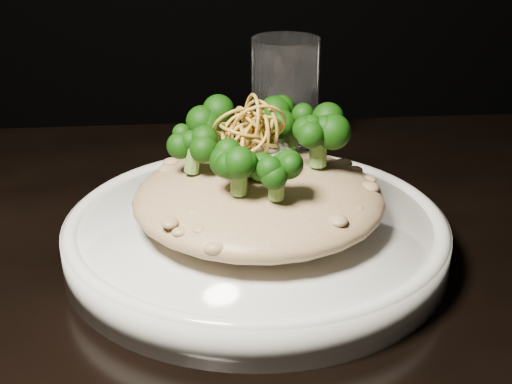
% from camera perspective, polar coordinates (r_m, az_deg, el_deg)
% --- Properties ---
extents(table, '(1.10, 0.80, 0.75)m').
position_cam_1_polar(table, '(0.59, 9.77, -14.78)').
color(table, black).
rests_on(table, ground).
extents(plate, '(0.30, 0.30, 0.03)m').
position_cam_1_polar(plate, '(0.57, 0.00, -3.59)').
color(plate, silver).
rests_on(plate, table).
extents(risotto, '(0.19, 0.19, 0.04)m').
position_cam_1_polar(risotto, '(0.55, 0.21, -0.46)').
color(risotto, brown).
rests_on(risotto, plate).
extents(broccoli, '(0.14, 0.14, 0.05)m').
position_cam_1_polar(broccoli, '(0.54, -0.27, 4.27)').
color(broccoli, black).
rests_on(broccoli, risotto).
extents(cheese, '(0.06, 0.06, 0.02)m').
position_cam_1_polar(cheese, '(0.54, -0.06, 2.73)').
color(cheese, white).
rests_on(cheese, risotto).
extents(shallots, '(0.06, 0.06, 0.04)m').
position_cam_1_polar(shallots, '(0.54, -0.60, 5.47)').
color(shallots, '#89611D').
rests_on(shallots, cheese).
extents(drinking_glass, '(0.08, 0.08, 0.13)m').
position_cam_1_polar(drinking_glass, '(0.77, 2.32, 7.58)').
color(drinking_glass, white).
rests_on(drinking_glass, table).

